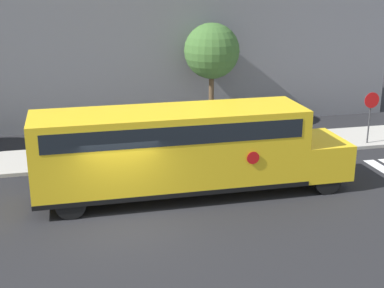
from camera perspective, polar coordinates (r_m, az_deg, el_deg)
The scene contains 5 objects.
ground_plane at distance 17.52m, azimuth -7.20°, elevation -8.21°, with size 60.00×60.00×0.00m, color black.
sidewalk_strip at distance 23.50m, azimuth -8.97°, elevation -1.28°, with size 44.00×3.00×0.15m.
school_bus at distance 18.77m, azimuth -1.16°, elevation -0.33°, with size 11.25×2.57×3.16m.
stop_sign at distance 25.69m, azimuth 18.51°, elevation 3.40°, with size 0.72×0.10×2.54m.
tree_far_sidewalk at distance 26.73m, azimuth 2.12°, elevation 9.85°, with size 2.75×2.75×5.39m.
Camera 1 is at (-1.47, -15.73, 7.57)m, focal length 50.00 mm.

